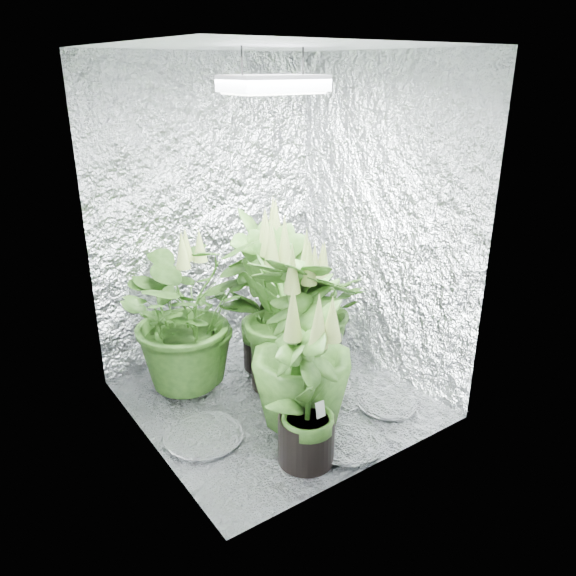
% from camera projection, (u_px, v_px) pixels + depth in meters
% --- Properties ---
extents(ground, '(1.60, 1.60, 0.00)m').
position_uv_depth(ground, '(276.00, 399.00, 3.46)').
color(ground, white).
rests_on(ground, ground).
extents(walls, '(1.62, 1.62, 2.00)m').
position_uv_depth(walls, '(275.00, 243.00, 3.09)').
color(walls, white).
rests_on(walls, ground).
extents(ceiling, '(1.60, 1.60, 0.01)m').
position_uv_depth(ceiling, '(273.00, 46.00, 2.72)').
color(ceiling, white).
rests_on(ceiling, walls).
extents(grow_lamp, '(0.50, 0.30, 0.22)m').
position_uv_depth(grow_lamp, '(274.00, 84.00, 2.79)').
color(grow_lamp, gray).
rests_on(grow_lamp, ceiling).
extents(plant_a, '(0.89, 0.89, 1.06)m').
position_uv_depth(plant_a, '(186.00, 313.00, 3.43)').
color(plant_a, black).
rests_on(plant_a, ground).
extents(plant_b, '(0.74, 0.74, 1.15)m').
position_uv_depth(plant_b, '(264.00, 294.00, 3.64)').
color(plant_b, black).
rests_on(plant_b, ground).
extents(plant_c, '(0.63, 0.63, 1.10)m').
position_uv_depth(plant_c, '(274.00, 313.00, 3.42)').
color(plant_c, black).
rests_on(plant_c, ground).
extents(plant_d, '(0.80, 0.80, 1.11)m').
position_uv_depth(plant_d, '(302.00, 343.00, 3.02)').
color(plant_d, black).
rests_on(plant_d, ground).
extents(plant_e, '(0.92, 0.92, 0.86)m').
position_uv_depth(plant_e, '(315.00, 310.00, 3.73)').
color(plant_e, black).
rests_on(plant_e, ground).
extents(plant_f, '(0.63, 0.63, 0.97)m').
position_uv_depth(plant_f, '(307.00, 388.00, 2.76)').
color(plant_f, black).
rests_on(plant_f, ground).
extents(circulation_fan, '(0.15, 0.32, 0.37)m').
position_uv_depth(circulation_fan, '(331.00, 339.00, 3.88)').
color(circulation_fan, black).
rests_on(circulation_fan, ground).
extents(plant_label, '(0.05, 0.02, 0.08)m').
position_uv_depth(plant_label, '(320.00, 410.00, 2.82)').
color(plant_label, white).
rests_on(plant_label, plant_f).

